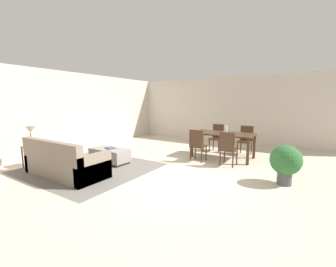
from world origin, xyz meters
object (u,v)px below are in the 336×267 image
Objects in this scene: side_table at (32,150)px; dining_table at (223,136)px; dining_chair_far_left at (217,136)px; book_on_ottoman at (110,148)px; dining_chair_near_right at (228,147)px; vase_centerpiece at (226,129)px; couch at (64,163)px; dining_chair_near_left at (197,144)px; table_lamp at (30,130)px; dining_chair_far_right at (246,138)px; potted_plant at (286,162)px; ottoman_table at (110,155)px.

dining_table is (3.88, 3.60, 0.23)m from side_table.
dining_chair_far_left is 3.54× the size of book_on_ottoman.
vase_centerpiece is (-0.34, 0.81, 0.35)m from dining_chair_near_right.
couch is at bearing -137.36° from dining_chair_near_right.
dining_chair_near_left and dining_chair_near_right have the same top height.
table_lamp reaches higher than vase_centerpiece.
dining_table is at bearing 42.79° from table_lamp.
book_on_ottoman is (-2.88, -1.41, -0.10)m from dining_chair_near_right.
dining_chair_far_right is (0.94, 1.64, 0.00)m from dining_chair_near_left.
dining_chair_far_right is at bearing -1.22° from dining_chair_far_left.
ottoman_table is at bearing -169.60° from potted_plant.
dining_table reaches higher than side_table.
dining_chair_far_right is at bearing 55.14° from couch.
couch is at bearing -154.40° from potted_plant.
dining_chair_far_left is (3.41, 4.43, 0.08)m from side_table.
ottoman_table is 2.48m from dining_chair_near_left.
dining_chair_near_right is (4.30, 2.78, 0.08)m from side_table.
dining_chair_far_right is 2.63m from potted_plant.
dining_chair_near_right is 4.09× the size of vase_centerpiece.
book_on_ottoman is at bearing 56.00° from ottoman_table.
dining_chair_near_right reaches higher than book_on_ottoman.
dining_chair_near_right is 3.54× the size of book_on_ottoman.
dining_chair_far_left reaches higher than couch.
dining_chair_near_left is at bearing -89.35° from dining_chair_far_left.
ottoman_table is 4.33× the size of book_on_ottoman.
book_on_ottoman is at bearing -138.82° from vase_centerpiece.
dining_chair_near_left is 4.09× the size of vase_centerpiece.
couch is 1.84× the size of ottoman_table.
vase_centerpiece is 0.87× the size of book_on_ottoman.
table_lamp is at bearing -137.21° from dining_table.
side_table is at bearing -137.21° from dining_table.
dining_chair_far_right is (4.37, 4.41, 0.08)m from side_table.
side_table is at bearing -159.44° from potted_plant.
dining_chair_far_left is at bearing 52.41° from table_lamp.
dining_chair_far_right is 0.98m from vase_centerpiece.
couch is 5.32m from dining_chair_far_right.
vase_centerpiece is at bearing -116.66° from dining_chair_far_right.
side_table is at bearing -147.13° from dining_chair_near_right.
dining_chair_near_left is (3.43, 2.77, 0.08)m from side_table.
dining_chair_near_right is (2.96, 2.73, 0.23)m from couch.
couch is at bearing -124.86° from dining_chair_far_right.
table_lamp is 4.43m from dining_chair_near_left.
dining_table is 0.21m from vase_centerpiece.
side_table is 5.36m from vase_centerpiece.
book_on_ottoman reaches higher than ottoman_table.
couch is 4.83m from potted_plant.
dining_chair_far_right is (4.37, 4.41, -0.45)m from table_lamp.
ottoman_table is 3.68m from dining_chair_far_left.
potted_plant is (2.26, -0.63, -0.03)m from dining_chair_near_left.
vase_centerpiece is at bearing -56.57° from dining_chair_far_left.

